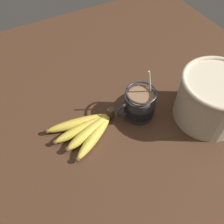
% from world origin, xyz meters
% --- Properties ---
extents(table, '(1.31, 1.31, 0.04)m').
position_xyz_m(table, '(0.00, 0.00, 0.02)').
color(table, '#422819').
rests_on(table, ground).
extents(coffee_mug, '(0.13, 0.09, 0.17)m').
position_xyz_m(coffee_mug, '(-0.09, -0.00, 0.08)').
color(coffee_mug, '#28282D').
rests_on(coffee_mug, table).
extents(banana_bunch, '(0.21, 0.15, 0.04)m').
position_xyz_m(banana_bunch, '(0.09, -0.01, 0.05)').
color(banana_bunch, '#4C381E').
rests_on(banana_bunch, table).
extents(woven_basket, '(0.21, 0.21, 0.15)m').
position_xyz_m(woven_basket, '(-0.27, 0.10, 0.12)').
color(woven_basket, beige).
rests_on(woven_basket, table).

